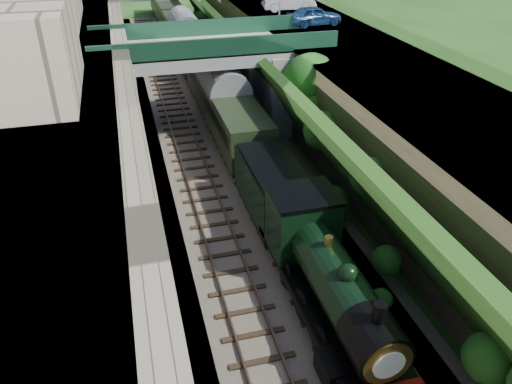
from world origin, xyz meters
name	(u,v)px	position (x,y,z in m)	size (l,w,h in m)	color
trackbed	(219,150)	(0.00, 20.00, 0.10)	(10.00, 90.00, 0.20)	#473F38
retaining_wall	(129,111)	(-5.50, 20.00, 3.50)	(1.00, 90.00, 7.00)	#756B56
street_plateau_left	(69,116)	(-9.00, 20.00, 3.50)	(6.00, 90.00, 7.00)	#262628
street_plateau_right	(353,95)	(9.50, 20.00, 3.12)	(8.00, 90.00, 6.25)	#262628
embankment_slope	(286,105)	(4.94, 20.59, 2.66)	(4.52, 90.00, 6.50)	#1E4714
track_left	(189,152)	(-2.00, 20.00, 0.25)	(2.50, 90.00, 0.20)	black
track_right	(236,146)	(1.20, 20.00, 0.25)	(2.50, 90.00, 0.20)	black
road_bridge	(218,74)	(0.94, 24.00, 4.08)	(16.00, 6.40, 7.25)	gray
building_near	(26,50)	(-9.50, 14.00, 9.00)	(4.00, 8.00, 4.00)	gray
tree	(311,83)	(5.91, 18.75, 4.65)	(3.60, 3.80, 6.60)	black
car_blue	(314,16)	(9.27, 27.42, 6.99)	(1.74, 4.32, 1.47)	navy
car_silver	(289,1)	(9.30, 33.63, 7.02)	(1.62, 4.66, 1.53)	#B8B7BC
locomotive	(327,276)	(1.20, 3.97, 1.89)	(3.10, 10.23, 3.83)	black
tender	(273,191)	(1.20, 11.33, 1.62)	(2.70, 6.00, 3.05)	black
coach_front	(223,102)	(1.20, 23.93, 2.05)	(2.90, 18.00, 3.70)	black
coach_middle	(186,40)	(1.20, 42.73, 2.05)	(2.90, 18.00, 3.70)	black
coach_rear	(166,8)	(1.20, 61.53, 2.05)	(2.90, 18.00, 3.70)	black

